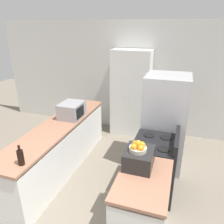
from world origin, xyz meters
The scene contains 10 objects.
wall_back centered at (0.00, 3.58, 1.30)m, with size 7.00×0.06×2.60m.
counter_left centered at (-0.84, 1.48, 0.43)m, with size 0.60×2.76×0.88m.
counter_right centered at (0.84, 0.57, 0.43)m, with size 0.60×0.94×0.88m.
pantry_cabinet centered at (0.01, 3.30, 1.00)m, with size 0.88×0.48×1.99m.
stove centered at (0.86, 1.42, 0.45)m, with size 0.66×0.74×1.04m.
refrigerator centered at (0.90, 2.21, 0.86)m, with size 0.76×0.74×1.72m.
microwave centered at (-0.76, 1.86, 1.02)m, with size 0.39×0.46×0.28m.
wine_bottle centered at (-0.64, 0.34, 0.99)m, with size 0.08×0.08×0.27m.
toaster_oven centered at (0.73, 0.77, 0.99)m, with size 0.34×0.40×0.22m.
fruit_bowl centered at (0.72, 0.75, 1.15)m, with size 0.21×0.21×0.14m.
Camera 1 is at (1.13, -1.45, 2.49)m, focal length 35.00 mm.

